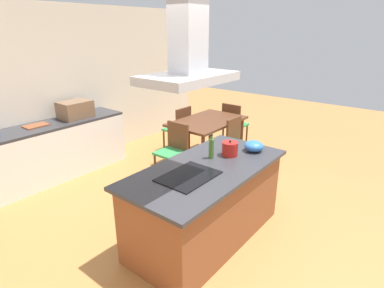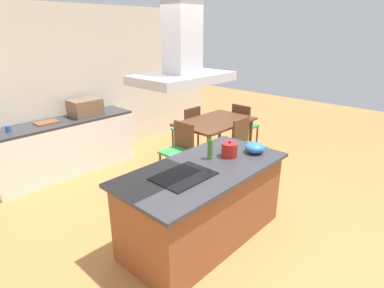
{
  "view_description": "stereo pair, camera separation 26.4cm",
  "coord_description": "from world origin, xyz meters",
  "px_view_note": "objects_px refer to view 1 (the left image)",
  "views": [
    {
      "loc": [
        -2.53,
        -1.82,
        2.32
      ],
      "look_at": [
        0.24,
        0.4,
        1.0
      ],
      "focal_mm": 29.4,
      "sensor_mm": 36.0,
      "label": 1
    },
    {
      "loc": [
        -2.36,
        -2.02,
        2.32
      ],
      "look_at": [
        0.24,
        0.4,
        1.0
      ],
      "focal_mm": 29.4,
      "sensor_mm": 36.0,
      "label": 2
    }
  ],
  "objects_px": {
    "tea_kettle": "(230,149)",
    "chair_at_right_end": "(233,122)",
    "cooktop": "(189,176)",
    "chair_at_left_end": "(174,147)",
    "dining_table": "(207,125)",
    "chair_facing_island": "(239,141)",
    "chair_facing_back_wall": "(180,126)",
    "cutting_board": "(36,126)",
    "mixing_bowl": "(254,146)",
    "range_hood": "(188,54)",
    "olive_oil_bottle": "(211,148)",
    "countertop_microwave": "(75,109)"
  },
  "relations": [
    {
      "from": "cooktop",
      "to": "chair_at_left_end",
      "type": "height_order",
      "value": "cooktop"
    },
    {
      "from": "countertop_microwave",
      "to": "dining_table",
      "type": "relative_size",
      "value": 0.36
    },
    {
      "from": "cutting_board",
      "to": "chair_at_right_end",
      "type": "height_order",
      "value": "cutting_board"
    },
    {
      "from": "olive_oil_bottle",
      "to": "countertop_microwave",
      "type": "bearing_deg",
      "value": 89.9
    },
    {
      "from": "tea_kettle",
      "to": "range_hood",
      "type": "distance_m",
      "value": 1.34
    },
    {
      "from": "mixing_bowl",
      "to": "dining_table",
      "type": "distance_m",
      "value": 1.97
    },
    {
      "from": "tea_kettle",
      "to": "chair_at_right_end",
      "type": "bearing_deg",
      "value": 30.27
    },
    {
      "from": "cooktop",
      "to": "chair_at_left_end",
      "type": "bearing_deg",
      "value": 46.52
    },
    {
      "from": "tea_kettle",
      "to": "countertop_microwave",
      "type": "height_order",
      "value": "countertop_microwave"
    },
    {
      "from": "chair_facing_back_wall",
      "to": "chair_facing_island",
      "type": "distance_m",
      "value": 1.33
    },
    {
      "from": "tea_kettle",
      "to": "mixing_bowl",
      "type": "bearing_deg",
      "value": -27.57
    },
    {
      "from": "cooktop",
      "to": "chair_at_right_end",
      "type": "height_order",
      "value": "cooktop"
    },
    {
      "from": "olive_oil_bottle",
      "to": "chair_at_left_end",
      "type": "xyz_separation_m",
      "value": [
        0.76,
        1.27,
        -0.51
      ]
    },
    {
      "from": "dining_table",
      "to": "tea_kettle",
      "type": "bearing_deg",
      "value": -136.59
    },
    {
      "from": "countertop_microwave",
      "to": "chair_facing_back_wall",
      "type": "distance_m",
      "value": 1.95
    },
    {
      "from": "countertop_microwave",
      "to": "range_hood",
      "type": "xyz_separation_m",
      "value": [
        -0.55,
        -2.88,
        1.06
      ]
    },
    {
      "from": "olive_oil_bottle",
      "to": "mixing_bowl",
      "type": "distance_m",
      "value": 0.58
    },
    {
      "from": "chair_facing_island",
      "to": "range_hood",
      "type": "height_order",
      "value": "range_hood"
    },
    {
      "from": "cutting_board",
      "to": "dining_table",
      "type": "height_order",
      "value": "cutting_board"
    },
    {
      "from": "cutting_board",
      "to": "range_hood",
      "type": "relative_size",
      "value": 0.38
    },
    {
      "from": "cooktop",
      "to": "tea_kettle",
      "type": "bearing_deg",
      "value": -1.44
    },
    {
      "from": "cutting_board",
      "to": "chair_at_right_end",
      "type": "xyz_separation_m",
      "value": [
        3.25,
        -1.55,
        -0.4
      ]
    },
    {
      "from": "countertop_microwave",
      "to": "dining_table",
      "type": "height_order",
      "value": "countertop_microwave"
    },
    {
      "from": "tea_kettle",
      "to": "range_hood",
      "type": "relative_size",
      "value": 0.27
    },
    {
      "from": "mixing_bowl",
      "to": "range_hood",
      "type": "xyz_separation_m",
      "value": [
        -1.04,
        0.17,
        1.14
      ]
    },
    {
      "from": "cooktop",
      "to": "cutting_board",
      "type": "distance_m",
      "value": 2.93
    },
    {
      "from": "cutting_board",
      "to": "cooktop",
      "type": "bearing_deg",
      "value": -87.78
    },
    {
      "from": "chair_facing_back_wall",
      "to": "range_hood",
      "type": "bearing_deg",
      "value": -137.41
    },
    {
      "from": "tea_kettle",
      "to": "olive_oil_bottle",
      "type": "xyz_separation_m",
      "value": [
        -0.2,
        0.12,
        0.04
      ]
    },
    {
      "from": "chair_facing_island",
      "to": "chair_at_left_end",
      "type": "bearing_deg",
      "value": 143.99
    },
    {
      "from": "dining_table",
      "to": "chair_facing_island",
      "type": "relative_size",
      "value": 1.57
    },
    {
      "from": "cutting_board",
      "to": "range_hood",
      "type": "bearing_deg",
      "value": -87.78
    },
    {
      "from": "chair_at_right_end",
      "to": "cutting_board",
      "type": "bearing_deg",
      "value": 154.44
    },
    {
      "from": "cooktop",
      "to": "range_hood",
      "type": "height_order",
      "value": "range_hood"
    },
    {
      "from": "chair_facing_island",
      "to": "chair_at_right_end",
      "type": "xyz_separation_m",
      "value": [
        0.92,
        0.67,
        0.0
      ]
    },
    {
      "from": "cooktop",
      "to": "chair_at_left_end",
      "type": "relative_size",
      "value": 0.67
    },
    {
      "from": "chair_at_left_end",
      "to": "cutting_board",
      "type": "bearing_deg",
      "value": 132.4
    },
    {
      "from": "olive_oil_bottle",
      "to": "chair_facing_back_wall",
      "type": "xyz_separation_m",
      "value": [
        1.68,
        1.94,
        -0.51
      ]
    },
    {
      "from": "cutting_board",
      "to": "chair_at_left_end",
      "type": "xyz_separation_m",
      "value": [
        1.42,
        -1.55,
        -0.4
      ]
    },
    {
      "from": "olive_oil_bottle",
      "to": "chair_at_left_end",
      "type": "height_order",
      "value": "olive_oil_bottle"
    },
    {
      "from": "countertop_microwave",
      "to": "chair_facing_island",
      "type": "height_order",
      "value": "countertop_microwave"
    },
    {
      "from": "cooktop",
      "to": "countertop_microwave",
      "type": "height_order",
      "value": "countertop_microwave"
    },
    {
      "from": "cooktop",
      "to": "tea_kettle",
      "type": "relative_size",
      "value": 2.51
    },
    {
      "from": "cutting_board",
      "to": "chair_facing_back_wall",
      "type": "relative_size",
      "value": 0.38
    },
    {
      "from": "cooktop",
      "to": "tea_kettle",
      "type": "height_order",
      "value": "tea_kettle"
    },
    {
      "from": "mixing_bowl",
      "to": "chair_facing_island",
      "type": "relative_size",
      "value": 0.26
    },
    {
      "from": "range_hood",
      "to": "cooktop",
      "type": "bearing_deg",
      "value": 0.0
    },
    {
      "from": "mixing_bowl",
      "to": "range_hood",
      "type": "bearing_deg",
      "value": 170.51
    },
    {
      "from": "mixing_bowl",
      "to": "chair_at_right_end",
      "type": "xyz_separation_m",
      "value": [
        2.09,
        1.55,
        -0.46
      ]
    },
    {
      "from": "chair_facing_back_wall",
      "to": "chair_facing_island",
      "type": "relative_size",
      "value": 1.0
    }
  ]
}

